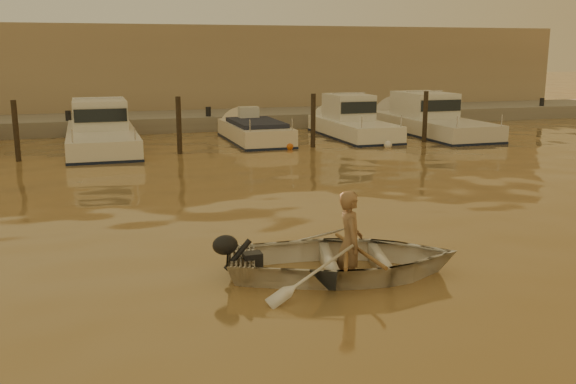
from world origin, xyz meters
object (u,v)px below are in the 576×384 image
object	(u,v)px
moored_boat_3	(255,136)
moored_boat_5	(432,119)
dinghy	(344,259)
moored_boat_2	(101,131)
waterfront_building	(147,72)
person	(350,242)
moored_boat_4	(353,122)

from	to	relation	value
moored_boat_3	moored_boat_5	size ratio (longest dim) A/B	0.70
moored_boat_5	dinghy	bearing A→B (deg)	-124.14
moored_boat_2	waterfront_building	bearing A→B (deg)	75.80
moored_boat_3	moored_boat_2	bearing A→B (deg)	180.00
waterfront_building	person	bearing A→B (deg)	-88.62
moored_boat_4	waterfront_building	xyz separation A→B (m)	(-7.38, 11.00, 1.77)
moored_boat_2	moored_boat_4	size ratio (longest dim) A/B	1.26
dinghy	waterfront_building	size ratio (longest dim) A/B	0.08
moored_boat_5	moored_boat_2	bearing A→B (deg)	180.00
person	moored_boat_4	xyz separation A→B (m)	(6.74, 15.58, 0.07)
moored_boat_2	moored_boat_4	distance (m)	10.17
moored_boat_5	waterfront_building	xyz separation A→B (m)	(-11.09, 11.00, 1.77)
person	waterfront_building	xyz separation A→B (m)	(-0.64, 26.58, 1.85)
moored_boat_3	dinghy	bearing A→B (deg)	-99.39
waterfront_building	dinghy	bearing A→B (deg)	-88.83
dinghy	moored_boat_2	size ratio (longest dim) A/B	0.47
waterfront_building	moored_boat_4	bearing A→B (deg)	-56.13
person	moored_boat_4	size ratio (longest dim) A/B	0.27
person	moored_boat_3	bearing A→B (deg)	4.62
dinghy	person	size ratio (longest dim) A/B	2.22
dinghy	moored_boat_2	world-z (taller)	moored_boat_2
moored_boat_3	waterfront_building	xyz separation A→B (m)	(-3.11, 11.00, 2.17)
person	moored_boat_2	xyz separation A→B (m)	(-3.42, 15.58, 0.07)
moored_boat_3	moored_boat_5	distance (m)	7.99
moored_boat_2	waterfront_building	world-z (taller)	waterfront_building
moored_boat_3	waterfront_building	size ratio (longest dim) A/B	0.13
person	moored_boat_2	world-z (taller)	moored_boat_2
dinghy	waterfront_building	xyz separation A→B (m)	(-0.54, 26.55, 2.13)
moored_boat_5	moored_boat_4	bearing A→B (deg)	180.00
person	moored_boat_5	world-z (taller)	moored_boat_5
dinghy	waterfront_building	bearing A→B (deg)	14.82
moored_boat_2	moored_boat_5	size ratio (longest dim) A/B	0.98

